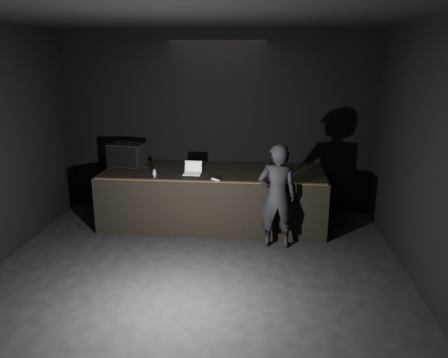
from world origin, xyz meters
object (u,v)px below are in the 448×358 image
stage_riser (213,197)px  stage_monitor (127,155)px  laptop (193,171)px  beer_can (154,173)px  person (277,196)px

stage_riser → stage_monitor: stage_monitor is taller
stage_riser → laptop: size_ratio=13.03×
laptop → stage_riser: bearing=34.5°
beer_can → person: size_ratio=0.08×
stage_monitor → beer_can: size_ratio=4.91×
laptop → beer_can: bearing=-152.0°
stage_monitor → beer_can: 1.06m
laptop → beer_can: size_ratio=2.12×
stage_monitor → laptop: bearing=-8.8°
beer_can → person: (2.09, -0.41, -0.22)m
stage_riser → beer_can: bearing=-150.4°
stage_monitor → beer_can: bearing=-36.8°
stage_monitor → person: (2.81, -1.18, -0.36)m
stage_riser → beer_can: size_ratio=27.64×
laptop → stage_monitor: bearing=162.0°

